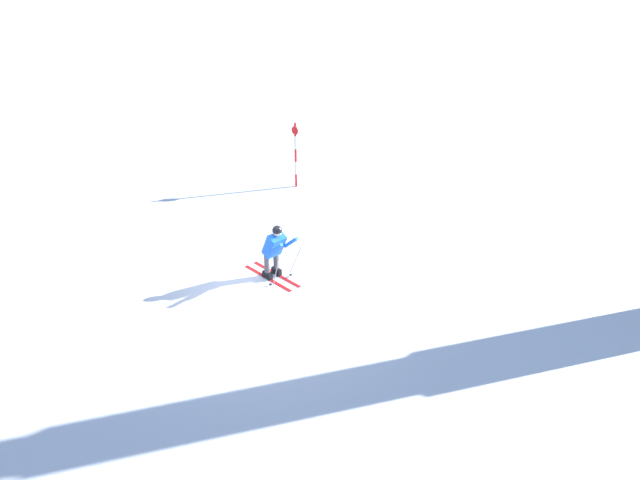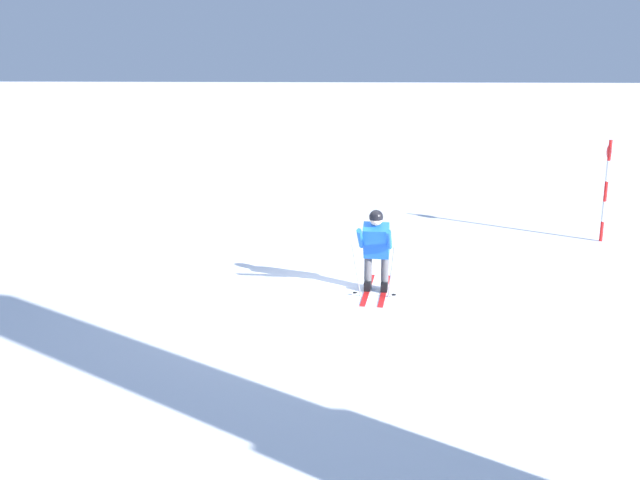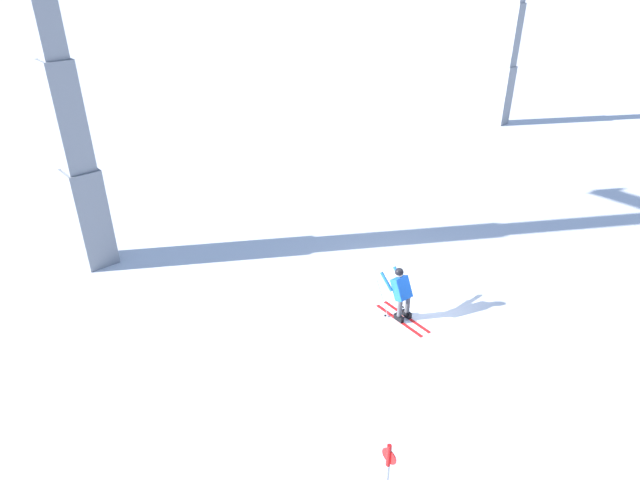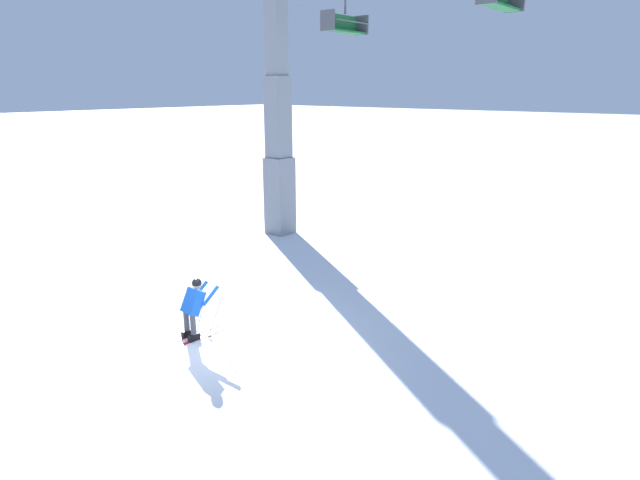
{
  "view_description": "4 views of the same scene",
  "coord_description": "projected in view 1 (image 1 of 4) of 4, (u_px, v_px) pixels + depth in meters",
  "views": [
    {
      "loc": [
        7.85,
        8.89,
        7.07
      ],
      "look_at": [
        -0.1,
        1.93,
        1.85
      ],
      "focal_mm": 32.49,
      "sensor_mm": 36.0,
      "label": 1
    },
    {
      "loc": [
        -0.57,
        11.2,
        3.76
      ],
      "look_at": [
        0.11,
        2.57,
        1.55
      ],
      "focal_mm": 39.07,
      "sensor_mm": 36.0,
      "label": 2
    },
    {
      "loc": [
        -10.04,
        -7.43,
        8.85
      ],
      "look_at": [
        -1.58,
        2.17,
        1.81
      ],
      "focal_mm": 30.57,
      "sensor_mm": 36.0,
      "label": 3
    },
    {
      "loc": [
        8.9,
        -6.89,
        5.72
      ],
      "look_at": [
        0.05,
        3.91,
        1.67
      ],
      "focal_mm": 29.48,
      "sensor_mm": 36.0,
      "label": 4
    }
  ],
  "objects": [
    {
      "name": "trail_marker_pole",
      "position": [
        296.0,
        153.0,
        19.15
      ],
      "size": [
        0.07,
        0.28,
        2.19
      ],
      "color": "red",
      "rests_on": "ground_plane"
    },
    {
      "name": "skier_carving_main",
      "position": [
        275.0,
        248.0,
        13.71
      ],
      "size": [
        0.73,
        1.74,
        1.57
      ],
      "color": "red",
      "rests_on": "ground_plane"
    },
    {
      "name": "ground_plane",
      "position": [
        256.0,
        288.0,
        13.68
      ],
      "size": [
        260.0,
        260.0,
        0.0
      ],
      "primitive_type": "plane",
      "color": "white"
    }
  ]
}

